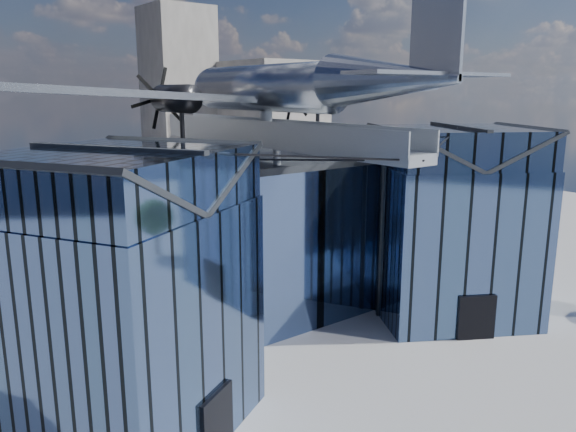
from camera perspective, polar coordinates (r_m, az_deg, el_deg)
ground_plane at (r=31.40m, az=2.29°, el=-13.58°), size 120.00×120.00×0.00m
museum at (r=33.88m, az=-3.93°, el=-1.62°), size 32.88×24.50×17.60m
bg_towers at (r=74.78m, az=-22.56°, el=8.76°), size 77.00×24.50×26.00m
tree_side_e at (r=50.96m, az=17.48°, el=0.90°), size 4.06×4.06×5.90m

